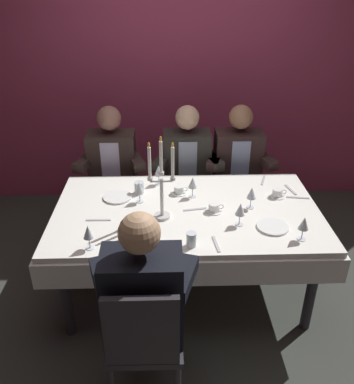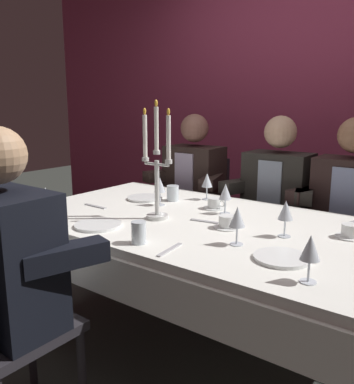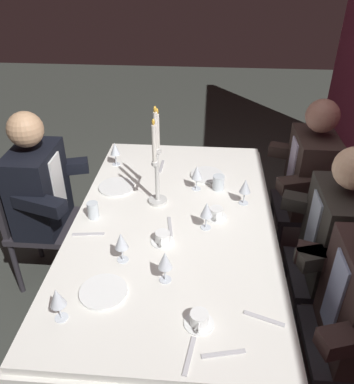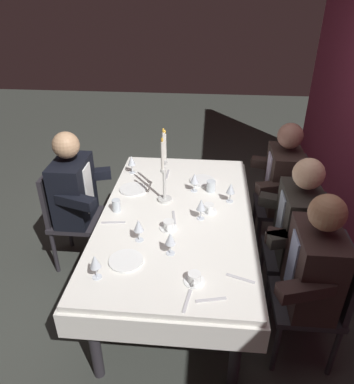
% 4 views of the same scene
% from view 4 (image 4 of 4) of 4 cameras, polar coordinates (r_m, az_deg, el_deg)
% --- Properties ---
extents(ground_plane, '(12.00, 12.00, 0.00)m').
position_cam_4_polar(ground_plane, '(3.19, -0.10, -14.49)').
color(ground_plane, '#353934').
extents(dining_table, '(1.94, 1.14, 0.74)m').
position_cam_4_polar(dining_table, '(2.78, -0.11, -5.37)').
color(dining_table, white).
rests_on(dining_table, ground_plane).
extents(candelabra, '(0.19, 0.11, 0.60)m').
position_cam_4_polar(candelabra, '(2.75, -2.02, 3.06)').
color(candelabra, silver).
rests_on(candelabra, dining_table).
extents(dinner_plate_0, '(0.22, 0.22, 0.01)m').
position_cam_4_polar(dinner_plate_0, '(3.14, 3.99, 1.77)').
color(dinner_plate_0, white).
rests_on(dinner_plate_0, dining_table).
extents(dinner_plate_1, '(0.22, 0.22, 0.01)m').
position_cam_4_polar(dinner_plate_1, '(3.03, -6.85, 0.44)').
color(dinner_plate_1, white).
rests_on(dinner_plate_1, dining_table).
extents(dinner_plate_2, '(0.21, 0.21, 0.01)m').
position_cam_4_polar(dinner_plate_2, '(2.31, -7.95, -10.54)').
color(dinner_plate_2, white).
rests_on(dinner_plate_2, dining_table).
extents(wine_glass_0, '(0.07, 0.07, 0.16)m').
position_cam_4_polar(wine_glass_0, '(2.83, 8.37, 0.51)').
color(wine_glass_0, silver).
rests_on(wine_glass_0, dining_table).
extents(wine_glass_1, '(0.07, 0.07, 0.16)m').
position_cam_4_polar(wine_glass_1, '(2.16, -12.66, -10.62)').
color(wine_glass_1, silver).
rests_on(wine_glass_1, dining_table).
extents(wine_glass_2, '(0.07, 0.07, 0.16)m').
position_cam_4_polar(wine_glass_2, '(2.40, -6.01, -5.30)').
color(wine_glass_2, silver).
rests_on(wine_glass_2, dining_table).
extents(wine_glass_3, '(0.07, 0.07, 0.16)m').
position_cam_4_polar(wine_glass_3, '(2.27, -1.05, -7.29)').
color(wine_glass_3, silver).
rests_on(wine_glass_3, dining_table).
extents(wine_glass_4, '(0.07, 0.07, 0.16)m').
position_cam_4_polar(wine_glass_4, '(2.60, 3.78, -2.03)').
color(wine_glass_4, silver).
rests_on(wine_glass_4, dining_table).
extents(wine_glass_5, '(0.07, 0.07, 0.16)m').
position_cam_4_polar(wine_glass_5, '(2.94, 2.73, 2.12)').
color(wine_glass_5, silver).
rests_on(wine_glass_5, dining_table).
extents(wine_glass_6, '(0.07, 0.07, 0.16)m').
position_cam_4_polar(wine_glass_6, '(3.26, -7.09, 4.80)').
color(wine_glass_6, silver).
rests_on(wine_glass_6, dining_table).
extents(water_tumbler_0, '(0.07, 0.07, 0.09)m').
position_cam_4_polar(water_tumbler_0, '(2.98, 5.32, 0.91)').
color(water_tumbler_0, silver).
rests_on(water_tumbler_0, dining_table).
extents(water_tumbler_1, '(0.06, 0.06, 0.09)m').
position_cam_4_polar(water_tumbler_1, '(2.76, -9.43, -2.08)').
color(water_tumbler_1, silver).
rests_on(water_tumbler_1, dining_table).
extents(coffee_cup_0, '(0.13, 0.12, 0.06)m').
position_cam_4_polar(coffee_cup_0, '(2.55, -1.34, -5.19)').
color(coffee_cup_0, white).
rests_on(coffee_cup_0, dining_table).
extents(coffee_cup_1, '(0.13, 0.12, 0.06)m').
position_cam_4_polar(coffee_cup_1, '(2.15, 2.71, -13.26)').
color(coffee_cup_1, white).
rests_on(coffee_cup_1, dining_table).
extents(coffee_cup_2, '(0.13, 0.12, 0.06)m').
position_cam_4_polar(coffee_cup_2, '(2.73, 4.95, -2.56)').
color(coffee_cup_2, white).
rests_on(coffee_cup_2, dining_table).
extents(fork_0, '(0.07, 0.17, 0.01)m').
position_cam_4_polar(fork_0, '(2.21, 9.86, -13.13)').
color(fork_0, '#B7B7BC').
rests_on(fork_0, dining_table).
extents(fork_1, '(0.17, 0.05, 0.01)m').
position_cam_4_polar(fork_1, '(2.06, 1.61, -16.58)').
color(fork_1, '#B7B7BC').
rests_on(fork_1, dining_table).
extents(fork_2, '(0.17, 0.02, 0.01)m').
position_cam_4_polar(fork_2, '(3.25, -1.49, 2.79)').
color(fork_2, '#B7B7BC').
rests_on(fork_2, dining_table).
extents(fork_3, '(0.04, 0.17, 0.01)m').
position_cam_4_polar(fork_3, '(2.65, -9.90, -4.70)').
color(fork_3, '#B7B7BC').
rests_on(fork_3, dining_table).
extents(spoon_4, '(0.06, 0.17, 0.01)m').
position_cam_4_polar(spoon_4, '(2.07, 5.31, -16.36)').
color(spoon_4, '#B7B7BC').
rests_on(spoon_4, dining_table).
extents(spoon_5, '(0.17, 0.05, 0.01)m').
position_cam_4_polar(spoon_5, '(2.67, -0.48, -3.99)').
color(spoon_5, '#B7B7BC').
rests_on(spoon_5, dining_table).
extents(seated_diner_0, '(0.63, 0.48, 1.24)m').
position_cam_4_polar(seated_diner_0, '(3.32, 16.31, 1.97)').
color(seated_diner_0, '#28252B').
rests_on(seated_diner_0, ground_plane).
extents(seated_diner_1, '(0.63, 0.48, 1.24)m').
position_cam_4_polar(seated_diner_1, '(3.14, -15.95, 0.31)').
color(seated_diner_1, '#28252B').
rests_on(seated_diner_1, ground_plane).
extents(seated_diner_2, '(0.63, 0.48, 1.24)m').
position_cam_4_polar(seated_diner_2, '(2.76, 18.52, -4.68)').
color(seated_diner_2, '#28252B').
rests_on(seated_diner_2, ground_plane).
extents(seated_diner_3, '(0.63, 0.48, 1.24)m').
position_cam_4_polar(seated_diner_3, '(2.40, 20.66, -11.02)').
color(seated_diner_3, '#28252B').
rests_on(seated_diner_3, ground_plane).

